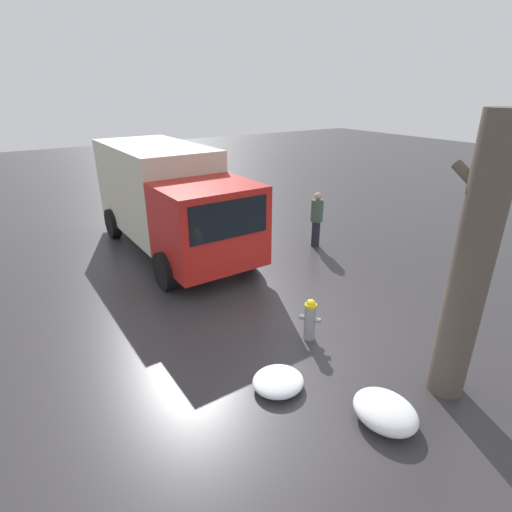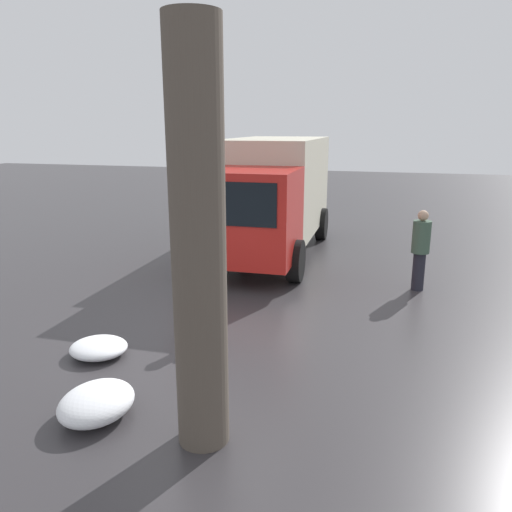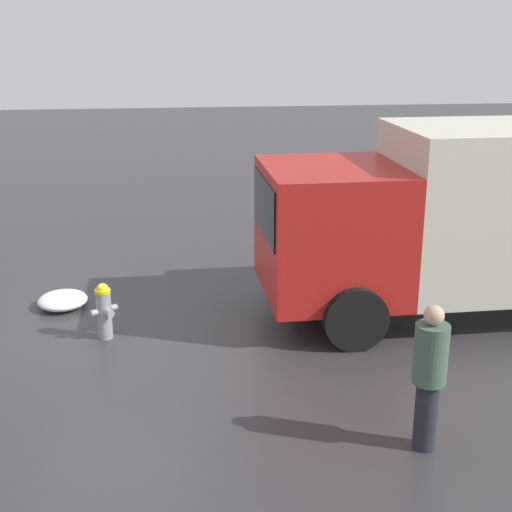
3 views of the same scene
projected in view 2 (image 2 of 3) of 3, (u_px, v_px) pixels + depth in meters
name	position (u px, v px, depth m)	size (l,w,h in m)	color
ground_plane	(201.00, 343.00, 7.56)	(60.00, 60.00, 0.00)	#333033
fire_hydrant	(201.00, 317.00, 7.46)	(0.39, 0.35, 0.83)	gray
tree_trunk	(199.00, 247.00, 4.75)	(0.81, 0.53, 4.15)	brown
delivery_truck	(269.00, 192.00, 12.57)	(6.45, 2.61, 2.87)	red
pedestrian	(420.00, 247.00, 9.82)	(0.35, 0.35, 1.62)	#23232D
snow_pile_by_hydrant	(99.00, 348.00, 7.15)	(0.77, 0.82, 0.23)	white
snow_pile_curbside	(97.00, 403.00, 5.64)	(0.95, 0.80, 0.34)	white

